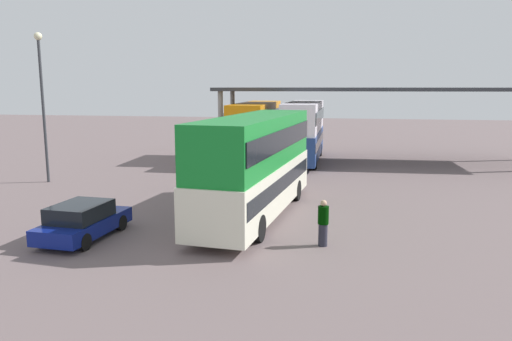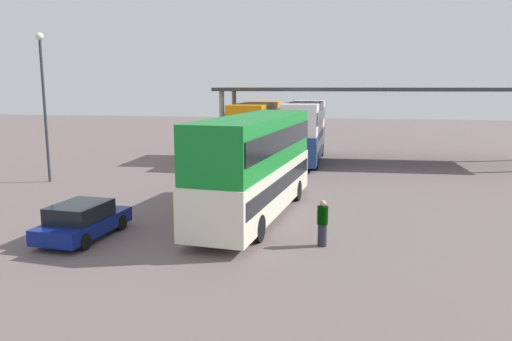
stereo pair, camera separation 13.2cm
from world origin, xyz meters
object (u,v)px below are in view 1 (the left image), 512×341
object	(u,v)px
double_decker_mid_row	(304,129)
lamppost_tall	(42,91)
pedestrian_waiting	(323,223)
double_decker_main	(256,162)
double_decker_near_canopy	(256,128)
parked_hatchback	(83,221)

from	to	relation	value
double_decker_mid_row	lamppost_tall	distance (m)	17.81
double_decker_mid_row	pedestrian_waiting	bearing A→B (deg)	-172.96
double_decker_main	lamppost_tall	world-z (taller)	lamppost_tall
double_decker_near_canopy	lamppost_tall	xyz separation A→B (m)	(-10.40, -11.17, 2.94)
double_decker_near_canopy	double_decker_main	bearing A→B (deg)	-170.30
parked_hatchback	lamppost_tall	xyz separation A→B (m)	(-7.65, 9.61, 4.63)
double_decker_near_canopy	pedestrian_waiting	bearing A→B (deg)	-163.85
double_decker_main	lamppost_tall	size ratio (longest dim) A/B	1.31
double_decker_near_canopy	parked_hatchback	bearing A→B (deg)	172.01
double_decker_main	parked_hatchback	size ratio (longest dim) A/B	2.73
double_decker_mid_row	lamppost_tall	world-z (taller)	lamppost_tall
double_decker_near_canopy	double_decker_mid_row	distance (m)	3.74
parked_hatchback	double_decker_near_canopy	size ratio (longest dim) A/B	0.37
double_decker_mid_row	pedestrian_waiting	world-z (taller)	double_decker_mid_row
lamppost_tall	pedestrian_waiting	size ratio (longest dim) A/B	5.14
double_decker_near_canopy	double_decker_mid_row	xyz separation A→B (m)	(3.68, -0.67, 0.04)
double_decker_main	pedestrian_waiting	distance (m)	4.92
double_decker_main	parked_hatchback	world-z (taller)	double_decker_main
double_decker_near_canopy	double_decker_mid_row	size ratio (longest dim) A/B	1.08
double_decker_main	parked_hatchback	bearing A→B (deg)	132.89
lamppost_tall	pedestrian_waiting	world-z (taller)	lamppost_tall
parked_hatchback	lamppost_tall	world-z (taller)	lamppost_tall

